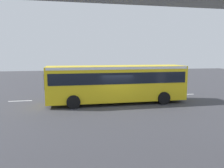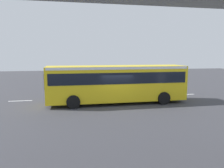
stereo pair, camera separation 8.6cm
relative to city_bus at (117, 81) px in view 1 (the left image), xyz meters
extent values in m
plane|color=#38383D|center=(0.24, 0.68, -1.88)|extent=(80.00, 80.00, 0.00)
cube|color=yellow|center=(-0.01, 0.00, -0.17)|extent=(11.50, 2.55, 2.86)
cube|color=black|center=(-0.01, 0.00, 0.35)|extent=(11.04, 2.59, 0.90)
cube|color=white|center=(-0.01, 0.00, 1.15)|extent=(11.27, 2.58, 0.20)
cube|color=black|center=(5.76, 0.00, 0.18)|extent=(0.04, 2.24, 1.20)
cylinder|color=black|center=(3.67, 1.27, -1.36)|extent=(1.04, 0.30, 1.04)
cylinder|color=black|center=(3.67, -1.27, -1.36)|extent=(1.04, 0.30, 1.04)
cylinder|color=black|center=(-3.69, 1.27, -1.36)|extent=(1.04, 0.30, 1.04)
cylinder|color=black|center=(-3.69, -1.27, -1.36)|extent=(1.04, 0.30, 1.04)
cylinder|color=#2D2D38|center=(2.05, -2.40, -1.46)|extent=(0.32, 0.32, 0.85)
cylinder|color=navy|center=(2.05, -2.40, -0.68)|extent=(0.38, 0.38, 0.70)
sphere|color=tan|center=(2.05, -2.40, -0.20)|extent=(0.22, 0.22, 0.22)
cube|color=silver|center=(-7.76, -2.47, -1.88)|extent=(2.00, 0.20, 0.01)
cube|color=silver|center=(-3.76, -2.47, -1.88)|extent=(2.00, 0.20, 0.01)
cube|color=silver|center=(0.24, -2.47, -1.88)|extent=(2.00, 0.20, 0.01)
cube|color=silver|center=(4.24, -2.47, -1.88)|extent=(2.00, 0.20, 0.01)
cube|color=silver|center=(8.24, -2.47, -1.88)|extent=(2.00, 0.20, 0.01)
camera|label=1|loc=(4.05, 17.88, 2.23)|focal=35.29mm
camera|label=2|loc=(3.97, 17.90, 2.23)|focal=35.29mm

